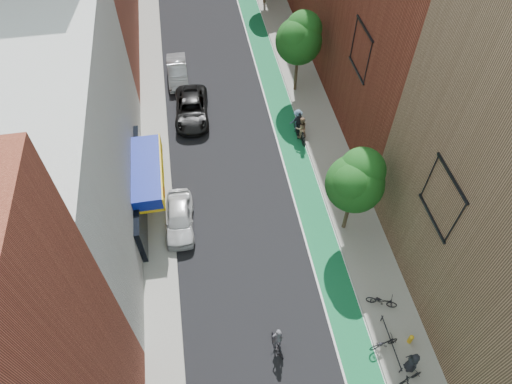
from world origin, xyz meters
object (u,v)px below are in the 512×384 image
cyclist_lane_mid (299,126)px  cyclist_lane_far (297,122)px  parked_car_black (192,109)px  pedestrian (413,362)px  parked_car_silver (177,71)px  cyclist_lane_near (301,131)px  parked_car_white (179,218)px  cyclist_lead (277,342)px  fire_hydrant (411,339)px

cyclist_lane_mid → cyclist_lane_far: (-0.08, 0.20, 0.18)m
parked_car_black → cyclist_lane_far: cyclist_lane_far is taller
parked_car_black → pedestrian: bearing=-62.4°
parked_car_silver → cyclist_lane_near: 12.36m
parked_car_white → parked_car_black: 10.34m
parked_car_black → cyclist_lead: (2.92, -19.01, -0.06)m
parked_car_silver → cyclist_lane_far: cyclist_lane_far is taller
parked_car_black → fire_hydrant: 22.29m
cyclist_lead → fire_hydrant: (6.97, -0.97, -0.16)m
cyclist_lane_near → cyclist_lane_mid: (0.00, 0.66, -0.06)m
parked_car_black → cyclist_lead: bearing=-77.4°
fire_hydrant → parked_car_silver: bearing=113.2°
parked_car_white → cyclist_lane_mid: 11.56m
cyclist_lead → cyclist_lane_near: (4.78, 15.01, 0.20)m
cyclist_lane_near → cyclist_lead: bearing=61.5°
cyclist_lane_far → cyclist_lane_mid: bearing=105.6°
parked_car_black → parked_car_silver: parked_car_black is taller
cyclist_lane_mid → cyclist_lane_far: size_ratio=0.97×
cyclist_lane_near → cyclist_lane_far: cyclist_lane_far is taller
parked_car_silver → pedestrian: bearing=-68.7°
parked_car_white → cyclist_lane_far: cyclist_lane_far is taller
cyclist_lead → pedestrian: cyclist_lead is taller
parked_car_black → cyclist_lane_mid: (7.70, -3.35, 0.08)m
cyclist_lane_far → fire_hydrant: size_ratio=2.95×
cyclist_lead → pedestrian: size_ratio=1.24×
parked_car_silver → fire_hydrant: 27.14m
cyclist_lead → parked_car_silver: bearing=-93.0°
cyclist_lane_far → pedestrian: (1.73, -18.11, -0.06)m
parked_car_silver → cyclist_lane_mid: (8.48, -8.33, 0.09)m
parked_car_silver → cyclist_lane_near: size_ratio=2.14×
fire_hydrant → cyclist_lane_mid: bearing=97.5°
cyclist_lane_mid → pedestrian: bearing=89.4°
parked_car_black → cyclist_lane_near: bearing=-23.7°
parked_car_black → cyclist_lead: cyclist_lead is taller
cyclist_lane_near → cyclist_lane_mid: size_ratio=1.02×
cyclist_lane_far → pedestrian: cyclist_lane_far is taller
parked_car_silver → cyclist_lead: size_ratio=2.27×
cyclist_lane_near → pedestrian: bearing=84.6°
cyclist_lead → fire_hydrant: bearing=160.3°
parked_car_silver → fire_hydrant: bearing=-66.7°
cyclist_lane_near → cyclist_lane_far: size_ratio=0.99×
fire_hydrant → cyclist_lane_near: bearing=97.8°
parked_car_black → fire_hydrant: (9.89, -19.98, -0.22)m
parked_car_white → parked_car_black: (1.60, 10.22, 0.01)m
fire_hydrant → parked_car_white: bearing=139.6°
parked_car_white → cyclist_lane_mid: (9.30, 6.87, 0.09)m
parked_car_silver → cyclist_lane_near: cyclist_lane_near is taller
parked_car_white → cyclist_lane_mid: size_ratio=2.10×
cyclist_lane_mid → fire_hydrant: bearing=91.6°
parked_car_white → cyclist_lead: 9.89m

